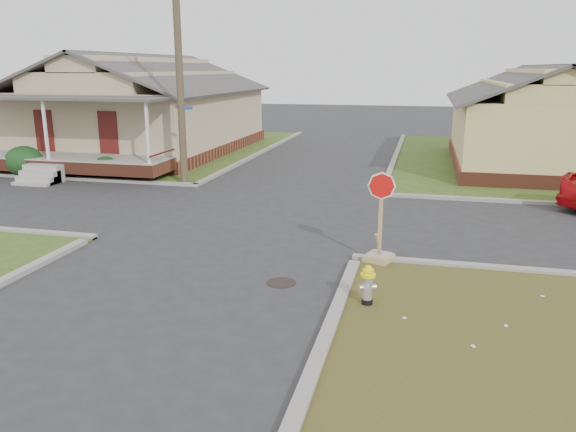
# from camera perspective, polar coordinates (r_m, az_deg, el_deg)

# --- Properties ---
(ground) EXTENTS (120.00, 120.00, 0.00)m
(ground) POSITION_cam_1_polar(r_m,az_deg,el_deg) (13.34, -9.38, -5.13)
(ground) COLOR #2A2A2C
(ground) RESTS_ON ground
(verge_far_left) EXTENTS (19.00, 19.00, 0.05)m
(verge_far_left) POSITION_cam_1_polar(r_m,az_deg,el_deg) (34.86, -17.69, 6.74)
(verge_far_left) COLOR #324C1B
(verge_far_left) RESTS_ON ground
(curbs) EXTENTS (80.00, 40.00, 0.12)m
(curbs) POSITION_cam_1_polar(r_m,az_deg,el_deg) (17.83, -3.15, 0.16)
(curbs) COLOR gray
(curbs) RESTS_ON ground
(manhole) EXTENTS (0.64, 0.64, 0.01)m
(manhole) POSITION_cam_1_polar(r_m,az_deg,el_deg) (12.22, -0.69, -6.79)
(manhole) COLOR black
(manhole) RESTS_ON ground
(corner_house) EXTENTS (10.10, 15.50, 5.30)m
(corner_house) POSITION_cam_1_polar(r_m,az_deg,el_deg) (32.02, -14.57, 10.37)
(corner_house) COLOR brown
(corner_house) RESTS_ON ground
(side_house_yellow) EXTENTS (7.60, 11.60, 4.70)m
(side_house_yellow) POSITION_cam_1_polar(r_m,az_deg,el_deg) (28.53, 24.00, 8.90)
(side_house_yellow) COLOR brown
(side_house_yellow) RESTS_ON ground
(utility_pole) EXTENTS (1.80, 0.28, 9.00)m
(utility_pole) POSITION_cam_1_polar(r_m,az_deg,el_deg) (22.39, -11.01, 14.96)
(utility_pole) COLOR #3F3324
(utility_pole) RESTS_ON ground
(fire_hydrant) EXTENTS (0.30, 0.30, 0.80)m
(fire_hydrant) POSITION_cam_1_polar(r_m,az_deg,el_deg) (11.01, 8.11, -6.73)
(fire_hydrant) COLOR black
(fire_hydrant) RESTS_ON ground
(stop_sign) EXTENTS (0.61, 0.60, 2.15)m
(stop_sign) POSITION_cam_1_polar(r_m,az_deg,el_deg) (13.46, 9.26, -2.62)
(stop_sign) COLOR #A38758
(stop_sign) RESTS_ON ground
(hedge_left) EXTENTS (1.57, 1.29, 1.20)m
(hedge_left) POSITION_cam_1_polar(r_m,az_deg,el_deg) (26.50, -25.20, 5.05)
(hedge_left) COLOR #123415
(hedge_left) RESTS_ON verge_far_left
(hedge_right) EXTENTS (1.27, 1.04, 0.97)m
(hedge_right) POSITION_cam_1_polar(r_m,az_deg,el_deg) (24.54, -18.01, 4.78)
(hedge_right) COLOR #123415
(hedge_right) RESTS_ON verge_far_left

